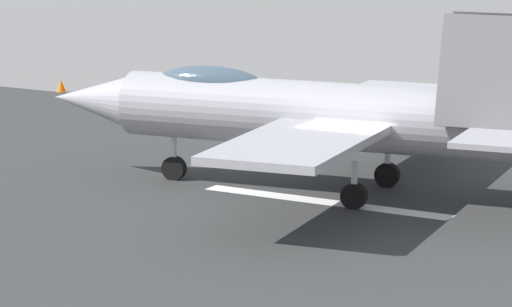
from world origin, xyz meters
TOP-DOWN VIEW (x-y plane):
  - ground_plane at (0.00, 0.00)m, footprint 400.00×400.00m
  - runway_strip at (-0.02, 0.00)m, footprint 240.00×26.00m
  - fighter_jet at (1.84, -1.02)m, footprint 16.98×15.11m
  - marker_cone_mid at (8.40, -13.13)m, footprint 0.44×0.44m
  - marker_cone_far at (20.75, -13.13)m, footprint 0.44×0.44m

SIDE VIEW (x-z plane):
  - ground_plane at x=0.00m, z-range 0.00..0.00m
  - runway_strip at x=-0.02m, z-range 0.00..0.02m
  - marker_cone_mid at x=8.40m, z-range 0.00..0.55m
  - marker_cone_far at x=20.75m, z-range 0.00..0.55m
  - fighter_jet at x=1.84m, z-range -0.36..5.32m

